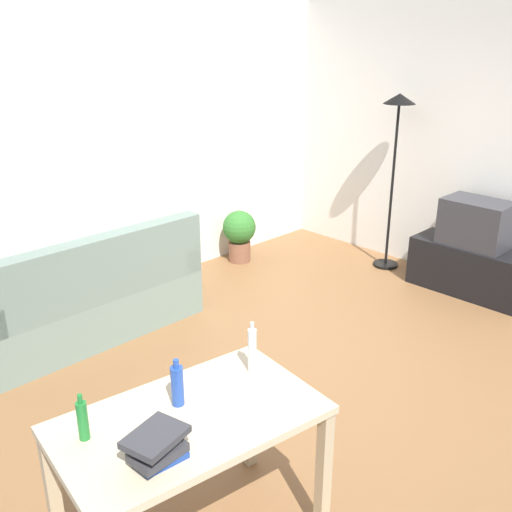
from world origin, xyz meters
TOP-DOWN VIEW (x-y plane):
  - ground_plane at (0.00, 0.00)m, footprint 5.20×4.40m
  - wall_rear at (0.00, 2.20)m, footprint 5.20×0.10m
  - wall_right at (2.60, 0.00)m, footprint 0.10×4.40m
  - couch at (-0.80, 1.59)m, footprint 1.89×0.84m
  - tv_stand at (2.25, -0.25)m, footprint 0.44×1.10m
  - tv at (2.25, -0.25)m, footprint 0.41×0.60m
  - torchiere_lamp at (2.25, 0.68)m, footprint 0.32×0.32m
  - desk at (-1.54, -0.73)m, footprint 1.29×0.86m
  - potted_plant at (1.23, 1.90)m, footprint 0.36×0.36m
  - bottle_green at (-1.95, -0.53)m, footprint 0.05×0.05m
  - bottle_blue at (-1.52, -0.62)m, footprint 0.06×0.06m
  - bottle_clear at (-1.08, -0.66)m, footprint 0.04×0.04m
  - book_stack at (-1.81, -0.87)m, footprint 0.28×0.23m

SIDE VIEW (x-z plane):
  - ground_plane at x=0.00m, z-range -0.02..0.00m
  - tv_stand at x=2.25m, z-range 0.00..0.48m
  - couch at x=-0.80m, z-range -0.15..0.77m
  - potted_plant at x=1.23m, z-range 0.05..0.62m
  - desk at x=-1.54m, z-range 0.27..1.03m
  - tv at x=2.25m, z-range 0.48..0.92m
  - book_stack at x=-1.81m, z-range 0.77..0.90m
  - bottle_green at x=-1.95m, z-range 0.74..0.96m
  - bottle_blue at x=-1.52m, z-range 0.74..0.98m
  - bottle_clear at x=-1.08m, z-range 0.74..1.03m
  - wall_rear at x=0.00m, z-range 0.00..2.70m
  - wall_right at x=2.60m, z-range 0.00..2.70m
  - torchiere_lamp at x=2.25m, z-range 0.51..2.32m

